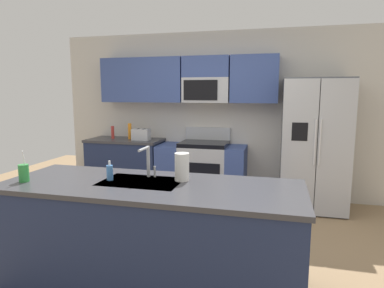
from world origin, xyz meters
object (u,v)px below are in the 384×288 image
(refrigerator, at_px, (314,145))
(pepper_mill, at_px, (113,132))
(range_oven, at_px, (202,171))
(toaster, at_px, (141,134))
(paper_towel_roll, at_px, (182,167))
(sink_faucet, at_px, (148,159))
(drink_cup_green, at_px, (24,173))
(bottle_orange, at_px, (130,131))
(soap_dispenser, at_px, (110,172))

(refrigerator, xyz_separation_m, pepper_mill, (-3.15, 0.07, 0.08))
(range_oven, distance_m, toaster, 1.13)
(paper_towel_roll, bearing_deg, pepper_mill, 129.02)
(sink_faucet, xyz_separation_m, drink_cup_green, (-0.97, -0.39, -0.09))
(bottle_orange, height_order, paper_towel_roll, bottle_orange)
(drink_cup_green, relative_size, paper_towel_roll, 1.12)
(pepper_mill, bearing_deg, soap_dispenser, -62.87)
(bottle_orange, bearing_deg, refrigerator, -1.40)
(bottle_orange, relative_size, sink_faucet, 0.92)
(pepper_mill, height_order, bottle_orange, bottle_orange)
(range_oven, relative_size, drink_cup_green, 5.07)
(range_oven, relative_size, bottle_orange, 5.24)
(drink_cup_green, bearing_deg, sink_faucet, 22.17)
(range_oven, height_order, toaster, range_oven)
(refrigerator, height_order, drink_cup_green, refrigerator)
(sink_faucet, bearing_deg, pepper_mill, 124.07)
(sink_faucet, bearing_deg, range_oven, 90.44)
(toaster, bearing_deg, range_oven, 3.05)
(sink_faucet, bearing_deg, paper_towel_roll, -4.43)
(soap_dispenser, bearing_deg, range_oven, 83.71)
(refrigerator, height_order, pepper_mill, refrigerator)
(refrigerator, distance_m, paper_towel_roll, 2.57)
(range_oven, relative_size, paper_towel_roll, 5.67)
(toaster, height_order, pepper_mill, pepper_mill)
(pepper_mill, relative_size, sink_faucet, 0.73)
(refrigerator, height_order, sink_faucet, refrigerator)
(drink_cup_green, xyz_separation_m, soap_dispenser, (0.68, 0.23, -0.01))
(refrigerator, height_order, paper_towel_roll, refrigerator)
(paper_towel_roll, bearing_deg, bottle_orange, 124.05)
(pepper_mill, bearing_deg, refrigerator, -1.27)
(pepper_mill, bearing_deg, toaster, -5.43)
(drink_cup_green, xyz_separation_m, paper_towel_roll, (1.29, 0.37, 0.04))
(range_oven, height_order, sink_faucet, sink_faucet)
(refrigerator, bearing_deg, range_oven, 177.48)
(range_oven, xyz_separation_m, bottle_orange, (-1.21, -0.00, 0.59))
(range_oven, height_order, paper_towel_roll, paper_towel_roll)
(soap_dispenser, bearing_deg, refrigerator, 51.16)
(refrigerator, bearing_deg, soap_dispenser, -128.84)
(refrigerator, relative_size, toaster, 6.61)
(refrigerator, bearing_deg, pepper_mill, 178.73)
(refrigerator, height_order, soap_dispenser, refrigerator)
(range_oven, xyz_separation_m, drink_cup_green, (-0.95, -2.66, 0.53))
(sink_faucet, xyz_separation_m, soap_dispenser, (-0.29, -0.17, -0.10))
(pepper_mill, height_order, soap_dispenser, pepper_mill)
(sink_faucet, relative_size, paper_towel_roll, 1.17)
(soap_dispenser, bearing_deg, bottle_orange, 111.09)
(pepper_mill, bearing_deg, drink_cup_green, -78.07)
(range_oven, height_order, refrigerator, refrigerator)
(range_oven, bearing_deg, paper_towel_roll, -81.53)
(bottle_orange, relative_size, drink_cup_green, 0.97)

